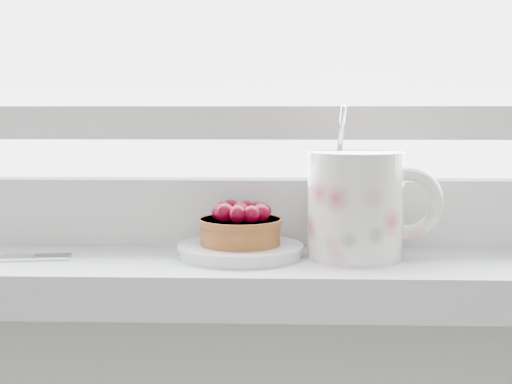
{
  "coord_description": "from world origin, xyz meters",
  "views": [
    {
      "loc": [
        0.06,
        1.2,
        1.08
      ],
      "look_at": [
        0.04,
        1.88,
        1.01
      ],
      "focal_mm": 50.0,
      "sensor_mm": 36.0,
      "label": 1
    }
  ],
  "objects": [
    {
      "name": "raspberry_tart",
      "position": [
        0.02,
        1.89,
        0.97
      ],
      "size": [
        0.08,
        0.08,
        0.04
      ],
      "color": "brown",
      "rests_on": "saucer"
    },
    {
      "name": "floral_mug",
      "position": [
        0.14,
        1.89,
        0.99
      ],
      "size": [
        0.13,
        0.09,
        0.15
      ],
      "color": "silver",
      "rests_on": "windowsill"
    },
    {
      "name": "saucer",
      "position": [
        0.02,
        1.89,
        0.95
      ],
      "size": [
        0.12,
        0.12,
        0.01
      ],
      "primitive_type": "cylinder",
      "color": "silver",
      "rests_on": "windowsill"
    }
  ]
}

